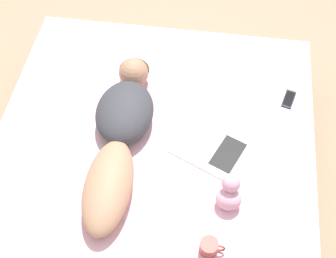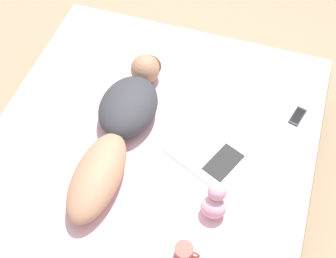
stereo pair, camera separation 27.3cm
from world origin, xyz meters
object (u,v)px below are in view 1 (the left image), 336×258
at_px(coffee_mug, 209,247).
at_px(cell_phone, 289,99).
at_px(open_magazine, 213,147).
at_px(person, 120,131).

xyz_separation_m(coffee_mug, cell_phone, (0.41, 1.04, -0.04)).
bearing_deg(cell_phone, open_magazine, -121.11).
height_order(open_magazine, coffee_mug, coffee_mug).
bearing_deg(person, open_magazine, 2.05).
relative_size(person, open_magazine, 2.35).
bearing_deg(open_magazine, cell_phone, 67.26).
bearing_deg(person, coffee_mug, -47.15).
relative_size(person, cell_phone, 7.78).
bearing_deg(cell_phone, coffee_mug, -96.12).
height_order(person, open_magazine, person).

